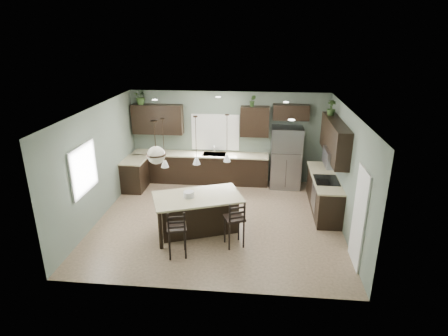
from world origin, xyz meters
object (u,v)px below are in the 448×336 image
serving_dish (189,194)px  bar_stool_left (177,232)px  bar_stool_right (234,223)px  plant_back_left (141,97)px  kitchen_island (198,214)px  refrigerator (286,157)px

serving_dish → bar_stool_left: bearing=-95.4°
bar_stool_right → bar_stool_left: bearing=-178.9°
bar_stool_right → plant_back_left: 5.24m
kitchen_island → serving_dish: size_ratio=8.28×
serving_dish → refrigerator: bearing=52.5°
refrigerator → bar_stool_right: (-1.29, -3.51, -0.37)m
bar_stool_left → plant_back_left: size_ratio=2.40×
bar_stool_right → refrigerator: bearing=47.1°
refrigerator → serving_dish: 3.88m
plant_back_left → bar_stool_right: bearing=-50.1°
refrigerator → serving_dish: bearing=-127.5°
bar_stool_left → bar_stool_right: bearing=9.1°
serving_dish → kitchen_island: bearing=20.9°
kitchen_island → plant_back_left: plant_back_left is taller
bar_stool_left → bar_stool_right: size_ratio=0.99×
refrigerator → plant_back_left: (-4.37, 0.19, 1.70)m
bar_stool_left → plant_back_left: plant_back_left is taller
refrigerator → bar_stool_right: 3.75m
bar_stool_left → plant_back_left: 5.07m
kitchen_island → serving_dish: bearing=-180.0°
refrigerator → bar_stool_right: size_ratio=1.68×
kitchen_island → plant_back_left: size_ratio=4.36×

